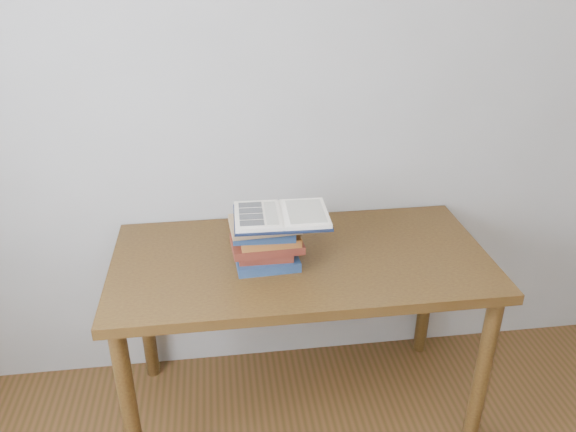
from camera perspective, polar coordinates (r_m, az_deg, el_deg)
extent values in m
cube|color=#ACA9A3|center=(2.29, 2.62, 12.51)|extent=(3.50, 0.04, 2.60)
cube|color=#4F3613|center=(2.15, 1.33, -4.57)|extent=(1.43, 0.71, 0.04)
cylinder|color=#4F3613|center=(2.16, -15.81, -18.44)|extent=(0.06, 0.06, 0.72)
cylinder|color=#4F3613|center=(2.33, 19.09, -15.06)|extent=(0.06, 0.06, 0.72)
cylinder|color=#4F3613|center=(2.61, -14.31, -9.24)|extent=(0.06, 0.06, 0.72)
cylinder|color=#4F3613|center=(2.76, 13.92, -7.12)|extent=(0.06, 0.06, 0.72)
cube|color=#172745|center=(2.08, -2.16, -4.46)|extent=(0.24, 0.18, 0.04)
cube|color=#5A1E16|center=(2.07, -2.35, -3.67)|extent=(0.20, 0.13, 0.03)
cube|color=#5A1E16|center=(2.06, -2.17, -2.86)|extent=(0.27, 0.18, 0.03)
cube|color=#A36625|center=(2.04, -1.89, -2.13)|extent=(0.22, 0.15, 0.03)
cube|color=#172745|center=(2.02, -2.49, -1.58)|extent=(0.23, 0.15, 0.03)
cube|color=#9A7F4F|center=(2.00, -2.38, -0.82)|extent=(0.25, 0.17, 0.03)
cube|color=black|center=(2.00, -0.69, -0.16)|extent=(0.35, 0.24, 0.01)
cube|color=white|center=(1.99, -3.12, 0.04)|extent=(0.17, 0.23, 0.02)
cube|color=white|center=(2.00, 1.72, 0.27)|extent=(0.17, 0.23, 0.02)
cylinder|color=white|center=(2.00, -0.69, 0.11)|extent=(0.02, 0.22, 0.01)
cube|color=black|center=(2.05, -3.87, 1.15)|extent=(0.09, 0.04, 0.00)
cube|color=black|center=(2.01, -3.81, 0.56)|extent=(0.09, 0.04, 0.00)
cube|color=black|center=(1.97, -3.75, -0.06)|extent=(0.09, 0.04, 0.00)
cube|color=black|center=(1.92, -3.68, -0.70)|extent=(0.09, 0.04, 0.00)
cube|color=beige|center=(1.99, -1.73, 0.33)|extent=(0.05, 0.18, 0.00)
cube|color=beige|center=(2.00, 1.81, 0.50)|extent=(0.13, 0.19, 0.00)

